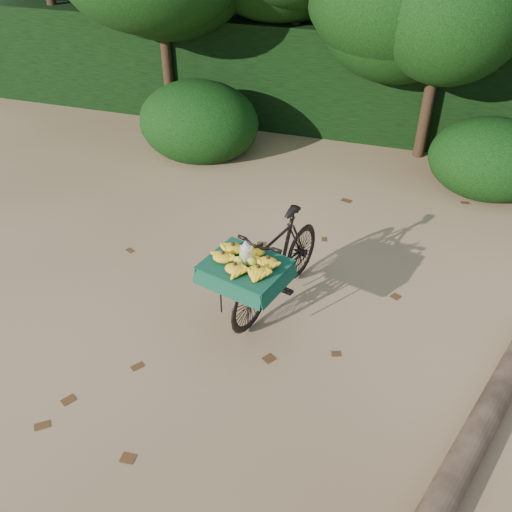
% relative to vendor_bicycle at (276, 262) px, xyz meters
% --- Properties ---
extents(ground, '(80.00, 80.00, 0.00)m').
position_rel_vendor_bicycle_xyz_m(ground, '(0.72, -0.95, -0.53)').
color(ground, tan).
rests_on(ground, ground).
extents(vendor_bicycle, '(1.05, 1.87, 1.04)m').
position_rel_vendor_bicycle_xyz_m(vendor_bicycle, '(0.00, 0.00, 0.00)').
color(vendor_bicycle, black).
rests_on(vendor_bicycle, ground).
extents(fallen_log, '(1.37, 3.18, 0.24)m').
position_rel_vendor_bicycle_xyz_m(fallen_log, '(2.11, -1.13, -0.41)').
color(fallen_log, brown).
rests_on(fallen_log, ground).
extents(hedge_backdrop, '(26.00, 1.80, 1.80)m').
position_rel_vendor_bicycle_xyz_m(hedge_backdrop, '(0.72, 5.35, 0.37)').
color(hedge_backdrop, black).
rests_on(hedge_backdrop, ground).
extents(tree_row, '(14.50, 2.00, 4.00)m').
position_rel_vendor_bicycle_xyz_m(tree_row, '(0.07, 4.55, 1.47)').
color(tree_row, black).
rests_on(tree_row, ground).
extents(bush_clumps, '(8.80, 1.70, 0.90)m').
position_rel_vendor_bicycle_xyz_m(bush_clumps, '(1.22, 3.35, -0.08)').
color(bush_clumps, black).
rests_on(bush_clumps, ground).
extents(leaf_litter, '(7.00, 7.30, 0.01)m').
position_rel_vendor_bicycle_xyz_m(leaf_litter, '(0.72, -0.30, -0.53)').
color(leaf_litter, '#452812').
rests_on(leaf_litter, ground).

